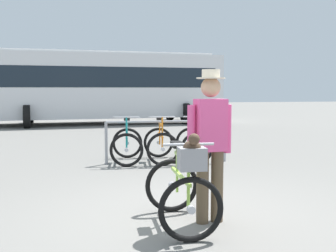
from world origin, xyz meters
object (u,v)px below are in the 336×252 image
Objects in this scene: racked_bike_orange at (161,144)px; racked_bike_yellow at (193,143)px; person_with_featured_bike at (210,139)px; racked_bike_teal at (127,145)px; bus_distant at (106,84)px; featured_bicycle at (183,185)px.

racked_bike_orange is 0.70m from racked_bike_yellow.
racked_bike_orange is 3.97m from person_with_featured_bike.
bus_distant is (-0.08, 9.61, 1.37)m from racked_bike_teal.
racked_bike_teal is at bearing 177.10° from racked_bike_orange.
racked_bike_teal and racked_bike_yellow have the same top height.
racked_bike_orange is 0.96× the size of featured_bicycle.
racked_bike_orange is 0.11× the size of bus_distant.
racked_bike_teal is 0.96× the size of featured_bicycle.
bus_distant is at bearing 90.49° from racked_bike_teal.
racked_bike_yellow is at bearing -2.90° from racked_bike_teal.
racked_bike_teal is at bearing -89.51° from bus_distant.
racked_bike_yellow is 0.12× the size of bus_distant.
racked_bike_orange is at bearing -85.37° from bus_distant.
featured_bicycle is 13.80m from bus_distant.
featured_bicycle reaches higher than racked_bike_orange.
racked_bike_orange is 0.67× the size of person_with_featured_bike.
bus_distant reaches higher than racked_bike_yellow.
racked_bike_orange and racked_bike_yellow have the same top height.
person_with_featured_bike is (0.60, -3.96, 0.58)m from racked_bike_teal.
racked_bike_orange is at bearing 177.10° from racked_bike_yellow.
person_with_featured_bike reaches higher than racked_bike_yellow.
person_with_featured_bike reaches higher than featured_bicycle.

